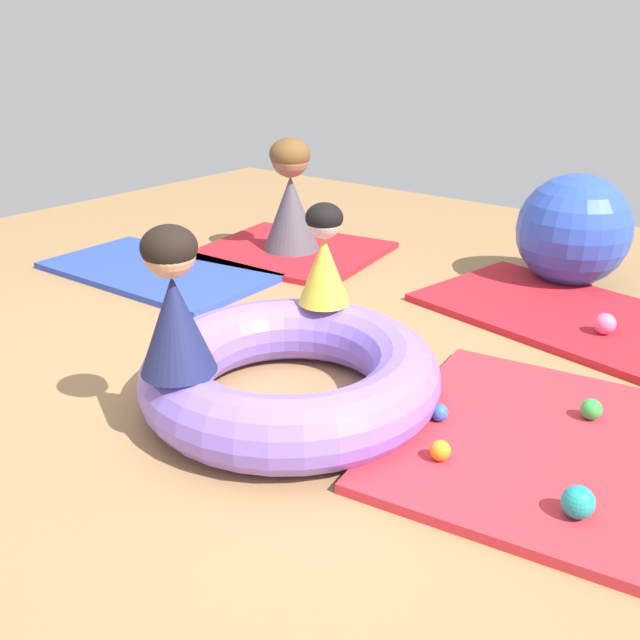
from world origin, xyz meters
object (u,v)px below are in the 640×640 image
at_px(play_ball_red, 290,227).
at_px(play_ball_orange, 440,450).
at_px(inflatable_cushion, 290,374).
at_px(play_ball_pink_second, 188,258).
at_px(exercise_ball_large, 573,230).
at_px(child_in_navy, 174,303).
at_px(play_ball_green, 591,409).
at_px(adult_seated, 291,196).
at_px(play_ball_blue, 439,412).
at_px(child_in_yellow, 324,255).
at_px(play_ball_teal, 578,502).
at_px(play_ball_pink, 605,324).

distance_m(play_ball_red, play_ball_orange, 3.09).
relative_size(inflatable_cushion, play_ball_red, 11.76).
distance_m(play_ball_pink_second, exercise_ball_large, 2.45).
relative_size(play_ball_red, play_ball_pink_second, 1.21).
bearing_deg(child_in_navy, exercise_ball_large, 77.29).
relative_size(inflatable_cushion, play_ball_green, 14.78).
height_order(play_ball_pink_second, exercise_ball_large, exercise_ball_large).
distance_m(play_ball_green, play_ball_orange, 0.70).
distance_m(child_in_navy, adult_seated, 2.44).
bearing_deg(play_ball_orange, play_ball_blue, 119.93).
distance_m(child_in_yellow, play_ball_teal, 1.53).
distance_m(inflatable_cushion, child_in_yellow, 0.61).
bearing_deg(play_ball_green, play_ball_pink, 104.56).
distance_m(child_in_navy, exercise_ball_large, 2.75).
bearing_deg(play_ball_red, adult_seated, -48.51).
bearing_deg(child_in_yellow, exercise_ball_large, 122.98).
height_order(play_ball_orange, play_ball_blue, play_ball_orange).
bearing_deg(adult_seated, exercise_ball_large, 83.12).
height_order(inflatable_cushion, play_ball_red, inflatable_cushion).
relative_size(inflatable_cushion, play_ball_teal, 11.69).
distance_m(adult_seated, play_ball_red, 0.51).
relative_size(play_ball_orange, play_ball_blue, 1.10).
bearing_deg(inflatable_cushion, play_ball_pink_second, 150.78).
distance_m(adult_seated, exercise_ball_large, 1.86).
bearing_deg(exercise_ball_large, play_ball_teal, -69.16).
xyz_separation_m(adult_seated, play_ball_pink, (2.22, -0.15, -0.32)).
distance_m(child_in_navy, play_ball_pink, 2.22).
distance_m(inflatable_cushion, play_ball_green, 1.21).
relative_size(play_ball_teal, play_ball_red, 1.01).
relative_size(inflatable_cushion, child_in_yellow, 2.63).
bearing_deg(exercise_ball_large, play_ball_blue, -83.45).
bearing_deg(adult_seated, play_ball_blue, 28.58).
xyz_separation_m(adult_seated, play_ball_pink_second, (-0.31, -0.69, -0.33)).
distance_m(child_in_yellow, play_ball_pink, 1.50).
bearing_deg(play_ball_orange, exercise_ball_large, 99.30).
distance_m(inflatable_cushion, child_in_navy, 0.63).
relative_size(play_ball_teal, play_ball_blue, 1.53).
relative_size(inflatable_cushion, play_ball_pink_second, 14.27).
bearing_deg(play_ball_blue, child_in_yellow, 163.22).
bearing_deg(play_ball_blue, play_ball_red, 142.53).
relative_size(play_ball_green, play_ball_orange, 1.10).
xyz_separation_m(play_ball_blue, exercise_ball_large, (-0.23, 2.03, 0.27)).
bearing_deg(play_ball_pink, adult_seated, 176.01).
xyz_separation_m(play_ball_teal, play_ball_orange, (-0.50, 0.01, -0.01)).
bearing_deg(adult_seated, child_in_navy, 4.95).
distance_m(child_in_yellow, play_ball_orange, 1.10).
bearing_deg(play_ball_pink_second, inflatable_cushion, -29.22).
bearing_deg(play_ball_blue, play_ball_teal, -21.62).
bearing_deg(play_ball_teal, exercise_ball_large, 110.84).
bearing_deg(play_ball_pink, play_ball_teal, -75.28).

